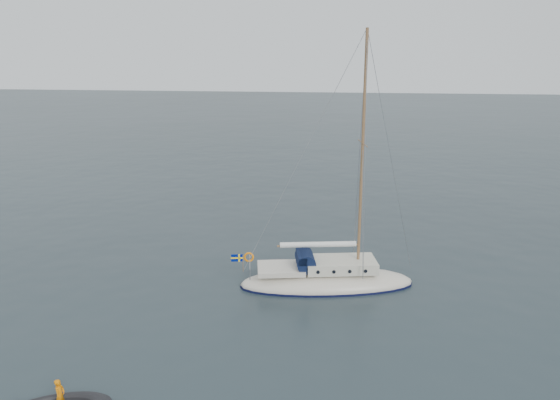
# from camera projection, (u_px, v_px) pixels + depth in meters

# --- Properties ---
(ground) EXTENTS (300.00, 300.00, 0.00)m
(ground) POSITION_uv_depth(u_px,v_px,m) (309.00, 286.00, 29.78)
(ground) COLOR black
(ground) RESTS_ON ground
(sailboat) EXTENTS (9.92, 2.97, 14.13)m
(sailboat) POSITION_uv_depth(u_px,v_px,m) (327.00, 268.00, 29.54)
(sailboat) COLOR beige
(sailboat) RESTS_ON ground
(dinghy) EXTENTS (2.61, 1.18, 0.37)m
(dinghy) POSITION_uv_depth(u_px,v_px,m) (286.00, 265.00, 32.31)
(dinghy) COLOR #4D4D52
(dinghy) RESTS_ON ground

